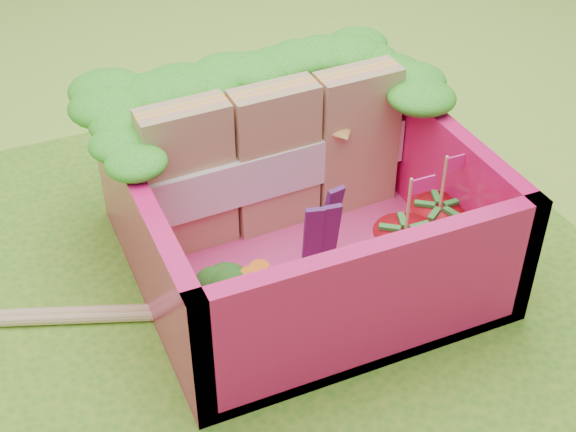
# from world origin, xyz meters

# --- Properties ---
(ground) EXTENTS (14.00, 14.00, 0.00)m
(ground) POSITION_xyz_m (0.00, 0.00, 0.00)
(ground) COLOR #92CE3A
(ground) RESTS_ON ground
(placemat) EXTENTS (2.60, 2.60, 0.03)m
(placemat) POSITION_xyz_m (0.00, 0.00, 0.01)
(placemat) COLOR #509722
(placemat) RESTS_ON ground
(bento_floor) EXTENTS (1.30, 1.30, 0.05)m
(bento_floor) POSITION_xyz_m (0.10, -0.07, 0.06)
(bento_floor) COLOR #E83B86
(bento_floor) RESTS_ON placemat
(bento_box) EXTENTS (1.30, 1.30, 0.55)m
(bento_box) POSITION_xyz_m (0.10, -0.07, 0.31)
(bento_box) COLOR #E81361
(bento_box) RESTS_ON placemat
(lettuce_ruffle) EXTENTS (1.43, 0.83, 0.11)m
(lettuce_ruffle) POSITION_xyz_m (0.10, 0.42, 0.64)
(lettuce_ruffle) COLOR #1F921A
(lettuce_ruffle) RESTS_ON bento_box
(sandwich_stack) EXTENTS (1.15, 0.22, 0.63)m
(sandwich_stack) POSITION_xyz_m (0.10, 0.17, 0.39)
(sandwich_stack) COLOR tan
(sandwich_stack) RESTS_ON bento_floor
(broccoli) EXTENTS (0.34, 0.34, 0.25)m
(broccoli) POSITION_xyz_m (-0.33, -0.40, 0.26)
(broccoli) COLOR #5E9347
(broccoli) RESTS_ON bento_floor
(carrot_sticks) EXTENTS (0.13, 0.13, 0.28)m
(carrot_sticks) POSITION_xyz_m (-0.21, -0.38, 0.21)
(carrot_sticks) COLOR orange
(carrot_sticks) RESTS_ON bento_floor
(purple_wedges) EXTENTS (0.18, 0.12, 0.38)m
(purple_wedges) POSITION_xyz_m (0.13, -0.23, 0.27)
(purple_wedges) COLOR #491A5C
(purple_wedges) RESTS_ON bento_floor
(strawberry_left) EXTENTS (0.25, 0.25, 0.49)m
(strawberry_left) POSITION_xyz_m (0.39, -0.40, 0.21)
(strawberry_left) COLOR red
(strawberry_left) RESTS_ON bento_floor
(strawberry_right) EXTENTS (0.23, 0.23, 0.47)m
(strawberry_right) POSITION_xyz_m (0.60, -0.31, 0.20)
(strawberry_right) COLOR red
(strawberry_right) RESTS_ON bento_floor
(snap_peas) EXTENTS (0.65, 0.48, 0.05)m
(snap_peas) POSITION_xyz_m (0.51, -0.32, 0.11)
(snap_peas) COLOR #6EB93A
(snap_peas) RESTS_ON bento_floor
(chopsticks) EXTENTS (2.03, 0.79, 0.04)m
(chopsticks) POSITION_xyz_m (-0.98, 0.01, 0.05)
(chopsticks) COLOR tan
(chopsticks) RESTS_ON placemat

